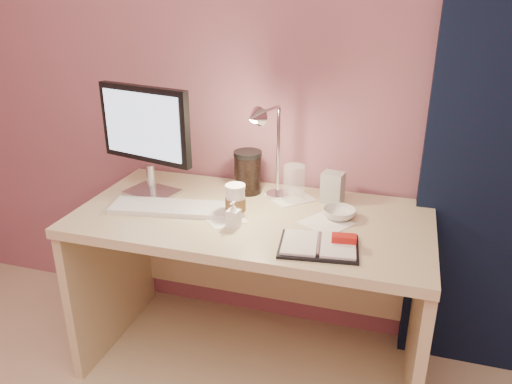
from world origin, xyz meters
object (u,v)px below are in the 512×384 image
(keyboard, at_px, (173,208))
(lotion_bottle, at_px, (233,214))
(clear_cup, at_px, (294,184))
(bowl, at_px, (339,214))
(dark_jar, at_px, (248,174))
(desk_lamp, at_px, (280,145))
(planner, at_px, (321,245))
(desk, at_px, (257,255))
(monitor, at_px, (147,131))
(coffee_cup, at_px, (235,202))
(product_box, at_px, (333,187))

(keyboard, bearing_deg, lotion_bottle, -23.61)
(clear_cup, relative_size, bowl, 1.24)
(dark_jar, height_order, desk_lamp, desk_lamp)
(keyboard, height_order, planner, planner)
(desk, distance_m, monitor, 0.70)
(desk, bearing_deg, coffee_cup, -118.84)
(dark_jar, height_order, product_box, dark_jar)
(bowl, bearing_deg, dark_jar, 160.10)
(product_box, bearing_deg, coffee_cup, -134.01)
(planner, distance_m, coffee_cup, 0.40)
(keyboard, distance_m, planner, 0.64)
(monitor, relative_size, product_box, 3.62)
(product_box, bearing_deg, monitor, -159.21)
(keyboard, bearing_deg, clear_cup, 18.07)
(desk, relative_size, lotion_bottle, 13.64)
(planner, bearing_deg, coffee_cup, 149.17)
(coffee_cup, height_order, lotion_bottle, coffee_cup)
(clear_cup, relative_size, dark_jar, 0.94)
(lotion_bottle, bearing_deg, product_box, 47.15)
(coffee_cup, relative_size, clear_cup, 0.84)
(monitor, height_order, keyboard, monitor)
(planner, xyz_separation_m, bowl, (0.03, 0.26, 0.01))
(clear_cup, distance_m, lotion_bottle, 0.35)
(keyboard, relative_size, lotion_bottle, 4.86)
(monitor, relative_size, planner, 1.59)
(monitor, height_order, lotion_bottle, monitor)
(desk, relative_size, keyboard, 2.81)
(keyboard, xyz_separation_m, product_box, (0.60, 0.27, 0.05))
(monitor, relative_size, keyboard, 0.95)
(coffee_cup, height_order, product_box, same)
(bowl, height_order, product_box, product_box)
(planner, distance_m, bowl, 0.26)
(lotion_bottle, distance_m, product_box, 0.47)
(desk, bearing_deg, clear_cup, 39.97)
(keyboard, bearing_deg, desk, 12.18)
(desk, bearing_deg, keyboard, -158.11)
(keyboard, xyz_separation_m, dark_jar, (0.23, 0.27, 0.07))
(clear_cup, xyz_separation_m, product_box, (0.16, 0.04, -0.01))
(product_box, height_order, desk_lamp, desk_lamp)
(lotion_bottle, relative_size, dark_jar, 0.61)
(product_box, distance_m, desk_lamp, 0.30)
(monitor, distance_m, keyboard, 0.34)
(planner, bearing_deg, lotion_bottle, 161.92)
(clear_cup, distance_m, product_box, 0.16)
(product_box, bearing_deg, clear_cup, -156.94)
(planner, distance_m, product_box, 0.41)
(monitor, height_order, desk_lamp, monitor)
(planner, relative_size, bowl, 2.34)
(coffee_cup, relative_size, dark_jar, 0.78)
(bowl, bearing_deg, desk_lamp, 171.54)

